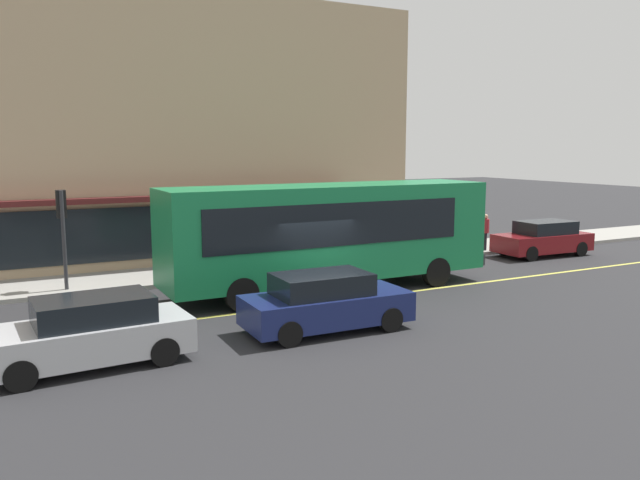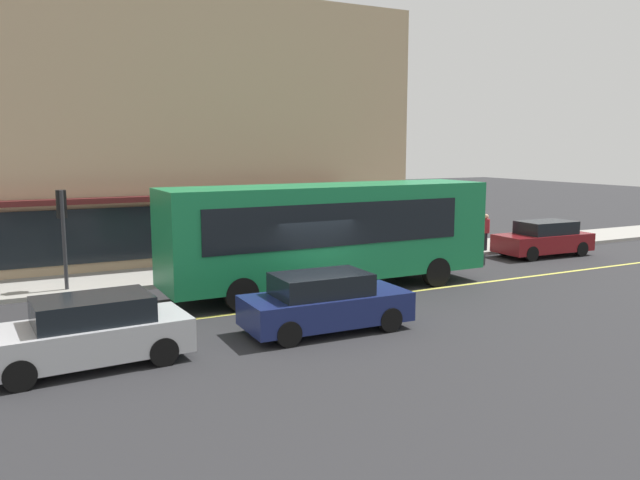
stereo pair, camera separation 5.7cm
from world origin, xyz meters
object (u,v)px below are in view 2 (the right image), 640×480
car_navy (325,303)px  pedestrian_at_corner (443,226)px  bus (331,231)px  car_maroon (544,239)px  traffic_light (62,216)px  pedestrian_by_curb (486,229)px  car_silver (88,332)px  pedestrian_near_storefront (306,239)px

car_navy → pedestrian_at_corner: bearing=39.5°
bus → car_navy: bus is taller
car_navy → car_maroon: size_ratio=0.99×
traffic_light → pedestrian_at_corner: traffic_light is taller
pedestrian_at_corner → pedestrian_by_curb: bearing=-53.1°
car_maroon → pedestrian_by_curb: size_ratio=2.69×
car_silver → pedestrian_at_corner: bearing=28.1°
bus → car_maroon: 11.61m
bus → pedestrian_at_corner: size_ratio=6.66×
car_navy → pedestrian_at_corner: pedestrian_at_corner is taller
car_silver → pedestrian_near_storefront: (8.92, 7.56, 0.44)m
car_navy → pedestrian_near_storefront: size_ratio=2.52×
pedestrian_by_curb → pedestrian_near_storefront: bearing=177.9°
traffic_light → pedestrian_by_curb: size_ratio=1.97×
car_silver → pedestrian_at_corner: (16.47, 8.80, 0.41)m
bus → car_maroon: size_ratio=2.56×
bus → car_navy: size_ratio=2.57×
pedestrian_at_corner → car_maroon: bearing=-46.0°
traffic_light → car_maroon: (19.25, -1.97, -1.79)m
car_maroon → pedestrian_at_corner: (-3.04, 3.14, 0.41)m
car_maroon → car_silver: (-19.51, -5.66, 0.00)m
bus → pedestrian_at_corner: 9.70m
pedestrian_at_corner → pedestrian_by_curb: pedestrian_at_corner is taller
traffic_light → pedestrian_near_storefront: 8.76m
bus → car_silver: bearing=-153.7°
traffic_light → car_navy: bearing=-54.2°
pedestrian_near_storefront → car_maroon: bearing=-10.2°
car_silver → pedestrian_by_curb: bearing=22.3°
car_silver → pedestrian_near_storefront: 11.70m
traffic_light → pedestrian_by_curb: bearing=-1.3°
pedestrian_at_corner → pedestrian_near_storefront: (-7.56, -1.24, 0.03)m
car_navy → car_maroon: (13.73, 5.67, 0.00)m
car_maroon → pedestrian_near_storefront: bearing=169.8°
bus → pedestrian_at_corner: bus is taller
car_navy → car_maroon: 14.86m
bus → pedestrian_near_storefront: bearing=76.9°
bus → car_silver: 9.10m
pedestrian_at_corner → pedestrian_near_storefront: bearing=-170.7°
car_silver → pedestrian_by_curb: (17.64, 7.25, 0.38)m
car_navy → pedestrian_near_storefront: (3.14, 7.57, 0.44)m
car_silver → car_maroon: bearing=16.2°
car_maroon → car_silver: 20.31m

